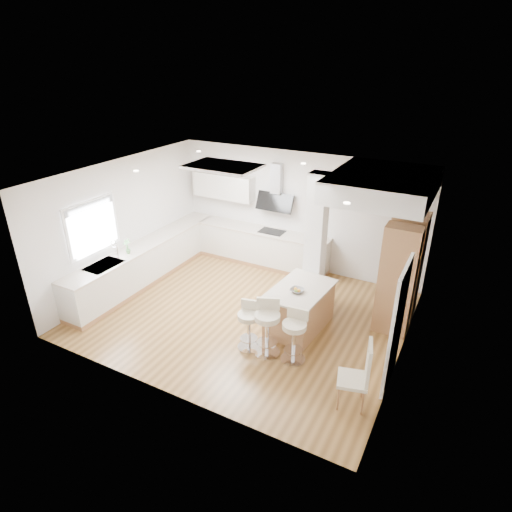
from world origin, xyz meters
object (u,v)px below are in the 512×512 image
Objects in this scene: bar_stool_a at (249,323)px; bar_stool_b at (267,325)px; peninsula at (300,308)px; dining_chair at (360,373)px; bar_stool_c at (294,333)px.

bar_stool_b is at bearing -9.64° from bar_stool_a.
peninsula is 1.00m from bar_stool_b.
bar_stool_b is at bearing 149.88° from dining_chair.
peninsula is 1.13m from bar_stool_a.
dining_chair reaches higher than bar_stool_c.
bar_stool_b is 1.08× the size of bar_stool_c.
bar_stool_c is (0.29, -0.93, 0.10)m from peninsula.
bar_stool_b reaches higher than peninsula.
bar_stool_c is (0.83, 0.06, 0.03)m from bar_stool_a.
bar_stool_c reaches higher than peninsula.
bar_stool_a is at bearing 160.32° from bar_stool_b.
peninsula is 0.98m from bar_stool_c.
dining_chair reaches higher than bar_stool_a.
peninsula is at bearing 122.09° from dining_chair.
bar_stool_a is 0.83m from bar_stool_c.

